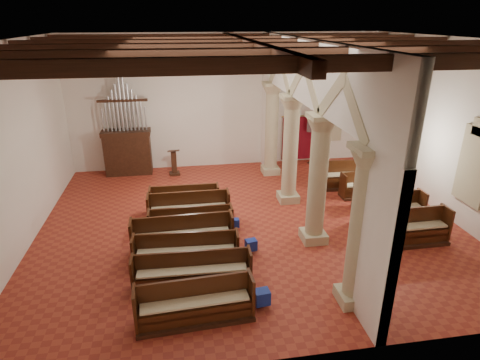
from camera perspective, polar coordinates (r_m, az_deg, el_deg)
name	(u,v)px	position (r m, az deg, el deg)	size (l,w,h in m)	color
floor	(249,222)	(13.95, 1.30, -6.02)	(14.00, 14.00, 0.00)	#9C3522
ceiling	(251,39)	(12.31, 1.55, 19.41)	(14.00, 14.00, 0.00)	black
wall_back	(226,102)	(18.58, -1.99, 11.02)	(14.00, 0.02, 6.00)	white
wall_front	(310,231)	(7.42, 9.87, -7.16)	(14.00, 0.02, 6.00)	white
wall_left	(15,149)	(13.47, -29.39, 3.81)	(0.02, 12.00, 6.00)	white
wall_right	(450,130)	(15.64, 27.70, 6.36)	(0.02, 12.00, 6.00)	white
ceiling_beams	(251,46)	(12.32, 1.54, 18.58)	(13.80, 11.80, 0.30)	#3B2012
arcade	(305,119)	(13.10, 9.29, 8.52)	(0.90, 11.90, 6.00)	tan
window_right_a	(475,166)	(14.72, 30.39, 1.67)	(0.03, 1.00, 2.20)	#2E694C
window_right_b	(407,133)	(17.81, 22.62, 6.19)	(0.03, 1.00, 2.20)	#2E694C
window_back	(330,116)	(19.96, 12.61, 8.94)	(1.00, 0.03, 2.20)	#2E694C
pipe_organ	(127,144)	(18.48, -15.75, 4.93)	(2.10, 0.85, 4.40)	#3B2012
lectern	(174,164)	(18.13, -9.36, 2.28)	(0.53, 0.54, 1.24)	#3A2112
dossal_curtain	(299,138)	(19.67, 8.33, 5.93)	(1.80, 0.07, 2.17)	maroon
processional_banner	(312,147)	(19.55, 10.24, 4.71)	(0.57, 0.73, 2.69)	#3B2012
hymnal_box_a	(262,297)	(10.16, 3.14, -16.27)	(0.37, 0.30, 0.37)	navy
hymnal_box_b	(251,245)	(12.17, 1.58, -9.19)	(0.33, 0.26, 0.33)	navy
hymnal_box_c	(235,223)	(13.40, -0.74, -6.12)	(0.28, 0.23, 0.28)	navy
tube_heater_a	(229,301)	(10.22, -1.53, -16.85)	(0.10, 0.10, 0.99)	white
tube_heater_b	(160,304)	(10.32, -11.27, -16.92)	(0.09, 0.09, 0.91)	white
nave_pew_0	(195,308)	(9.78, -6.38, -17.67)	(2.76, 0.87, 1.06)	#3B2012
nave_pew_1	(193,276)	(10.82, -6.76, -13.43)	(3.10, 0.74, 0.98)	#3B2012
nave_pew_2	(187,256)	(11.63, -7.62, -10.65)	(2.99, 0.82, 1.00)	#3B2012
nave_pew_3	(183,240)	(12.32, -8.10, -8.41)	(3.05, 0.80, 1.11)	#3B2012
nave_pew_4	(191,227)	(13.06, -6.95, -6.69)	(2.69, 0.66, 0.98)	#3B2012
nave_pew_5	(189,213)	(13.92, -7.24, -4.63)	(2.79, 0.73, 1.08)	#3B2012
nave_pew_6	(185,204)	(14.67, -7.86, -3.33)	(2.50, 0.69, 0.99)	#3B2012
aisle_pew_0	(413,232)	(13.70, 23.41, -6.78)	(2.18, 0.79, 1.14)	#3B2012
aisle_pew_1	(391,213)	(14.72, 20.64, -4.37)	(2.25, 0.73, 1.09)	#3B2012
aisle_pew_2	(379,199)	(15.67, 19.14, -2.53)	(1.83, 0.75, 1.09)	#3B2012
aisle_pew_3	(362,188)	(16.45, 16.92, -1.16)	(1.68, 0.71, 1.00)	#3B2012
aisle_pew_4	(346,179)	(17.13, 14.81, 0.16)	(2.04, 0.85, 1.14)	#3B2012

